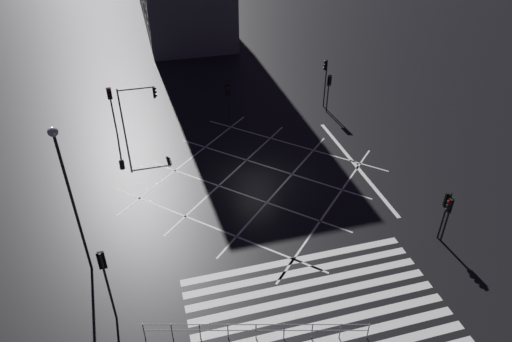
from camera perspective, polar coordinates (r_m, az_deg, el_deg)
The scene contains 12 objects.
ground_plane at distance 32.67m, azimuth 0.00°, elevation -1.12°, with size 200.00×200.00×0.00m, color black.
road_markings at distance 26.47m, azimuth 5.87°, elevation -11.49°, with size 19.54×25.52×0.01m.
traffic_light_se_cross at distance 28.64m, azimuth 22.61°, elevation -4.06°, with size 0.36×0.39×3.31m.
traffic_light_nw_main at distance 37.90m, azimuth -14.42°, elevation 8.60°, with size 3.05×0.36×4.30m.
traffic_light_sw_cross at distance 22.66m, azimuth -18.37°, elevation -11.96°, with size 0.36×0.39×4.42m.
traffic_light_median_north at distance 39.72m, azimuth -3.52°, elevation 9.46°, with size 0.36×0.39×3.25m.
traffic_light_ne_main at distance 42.11m, azimuth 8.66°, elevation 11.93°, with size 0.39×0.36×4.52m.
traffic_light_nw_cross at distance 38.52m, azimuth -17.69°, elevation 8.22°, with size 0.36×0.39×4.26m.
traffic_light_se_main at distance 28.46m, azimuth 22.88°, elevation -4.62°, with size 0.39×0.36×3.20m.
traffic_light_ne_cross at distance 41.35m, azimuth 9.12°, elevation 10.44°, with size 0.36×0.39×3.54m.
street_lamp_west at distance 23.99m, azimuth -22.60°, elevation -1.08°, with size 0.48×0.48×8.98m.
pedestrian_railing at distance 22.67m, azimuth 0.00°, elevation -19.16°, with size 10.27×2.84×1.05m.
Camera 1 is at (-7.04, -25.75, 18.83)m, focal length 32.00 mm.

